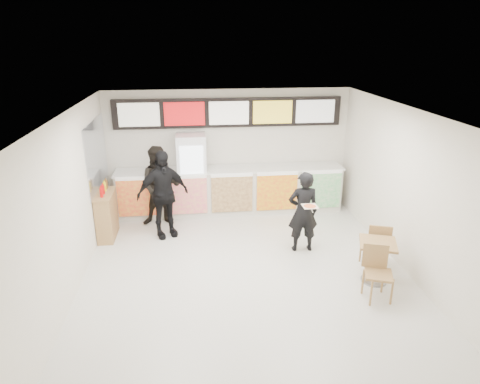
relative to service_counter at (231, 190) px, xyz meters
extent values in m
plane|color=beige|center=(0.00, -3.09, -0.57)|extent=(7.00, 7.00, 0.00)
plane|color=white|center=(0.00, -3.09, 2.43)|extent=(7.00, 7.00, 0.00)
plane|color=silver|center=(0.00, 0.41, 0.93)|extent=(6.00, 0.00, 6.00)
plane|color=silver|center=(-3.00, -3.09, 0.93)|extent=(0.00, 7.00, 7.00)
plane|color=silver|center=(3.00, -3.09, 0.93)|extent=(0.00, 7.00, 7.00)
cube|color=silver|center=(0.00, 0.01, -0.02)|extent=(5.50, 0.70, 1.10)
cube|color=silver|center=(0.00, 0.01, 0.55)|extent=(5.56, 0.76, 0.04)
cube|color=red|center=(-2.20, -0.37, 0.03)|extent=(0.99, 0.02, 0.90)
cube|color=#E63378|center=(-1.10, -0.37, 0.03)|extent=(0.99, 0.02, 0.90)
cube|color=brown|center=(0.00, -0.37, 0.03)|extent=(0.99, 0.02, 0.90)
cube|color=yellow|center=(1.10, -0.37, 0.03)|extent=(0.99, 0.02, 0.90)
cube|color=green|center=(2.20, -0.37, 0.03)|extent=(0.99, 0.02, 0.90)
cube|color=black|center=(0.00, 0.33, 1.88)|extent=(5.50, 0.12, 0.70)
cube|color=silver|center=(-2.12, 0.26, 1.88)|extent=(0.95, 0.02, 0.55)
cube|color=red|center=(-1.06, 0.26, 1.88)|extent=(0.95, 0.02, 0.55)
cube|color=white|center=(0.00, 0.26, 1.88)|extent=(0.95, 0.02, 0.55)
cube|color=yellow|center=(1.06, 0.26, 1.88)|extent=(0.95, 0.02, 0.55)
cube|color=silver|center=(2.12, 0.26, 1.88)|extent=(0.95, 0.02, 0.55)
cube|color=white|center=(-0.93, 0.03, 0.43)|extent=(0.70, 0.65, 2.00)
cube|color=white|center=(-0.93, -0.31, 0.48)|extent=(0.54, 0.02, 1.50)
cylinder|color=#188621|center=(-1.14, -0.27, -0.12)|extent=(0.07, 0.07, 0.22)
cylinder|color=orange|center=(-1.00, -0.27, -0.12)|extent=(0.07, 0.07, 0.22)
cylinder|color=#B31128|center=(-0.86, -0.27, -0.12)|extent=(0.07, 0.07, 0.22)
cylinder|color=#1665A8|center=(-0.72, -0.27, -0.12)|extent=(0.07, 0.07, 0.22)
cylinder|color=orange|center=(-1.14, -0.27, 0.26)|extent=(0.07, 0.07, 0.22)
cylinder|color=#B31128|center=(-1.00, -0.27, 0.26)|extent=(0.07, 0.07, 0.22)
cylinder|color=#1665A8|center=(-0.86, -0.27, 0.26)|extent=(0.07, 0.07, 0.22)
cylinder|color=#188621|center=(-0.72, -0.27, 0.26)|extent=(0.07, 0.07, 0.22)
cylinder|color=#B31128|center=(-1.14, -0.27, 0.64)|extent=(0.07, 0.07, 0.22)
cylinder|color=#1665A8|center=(-1.00, -0.27, 0.64)|extent=(0.07, 0.07, 0.22)
cylinder|color=#188621|center=(-0.86, -0.27, 0.64)|extent=(0.07, 0.07, 0.22)
cylinder|color=orange|center=(-0.72, -0.27, 0.64)|extent=(0.07, 0.07, 0.22)
cylinder|color=#1665A8|center=(-1.14, -0.27, 1.02)|extent=(0.07, 0.07, 0.22)
cylinder|color=#188621|center=(-1.00, -0.27, 1.02)|extent=(0.07, 0.07, 0.22)
cylinder|color=orange|center=(-0.86, -0.27, 1.02)|extent=(0.07, 0.07, 0.22)
cylinder|color=#B31128|center=(-0.72, -0.27, 1.02)|extent=(0.07, 0.07, 0.22)
cube|color=#B2B7BF|center=(-2.99, -0.64, 1.18)|extent=(0.01, 2.00, 1.50)
imported|color=black|center=(1.27, -2.20, 0.27)|extent=(0.62, 0.41, 1.69)
imported|color=black|center=(-1.67, -0.56, 0.37)|extent=(0.94, 0.75, 1.88)
imported|color=black|center=(-1.58, -1.20, 0.40)|extent=(1.24, 0.87, 1.95)
cube|color=beige|center=(1.27, -2.65, 0.58)|extent=(0.28, 0.28, 0.01)
cone|color=#CC7233|center=(1.27, -2.65, 0.59)|extent=(0.36, 0.36, 0.02)
cube|color=#A8854D|center=(2.27, -3.54, 0.19)|extent=(0.80, 0.80, 0.04)
cylinder|color=gray|center=(2.27, -3.54, -0.20)|extent=(0.08, 0.08, 0.75)
cylinder|color=gray|center=(2.27, -3.54, -0.56)|extent=(0.46, 0.46, 0.03)
cube|color=#A8854D|center=(2.08, -4.08, -0.10)|extent=(0.56, 0.56, 0.04)
cube|color=#A8854D|center=(2.08, -3.88, 0.14)|extent=(0.40, 0.17, 0.44)
cube|color=#A8854D|center=(2.47, -3.00, -0.10)|extent=(0.56, 0.56, 0.04)
cube|color=#A8854D|center=(2.47, -3.20, 0.14)|extent=(0.40, 0.17, 0.44)
cube|color=#A8854D|center=(-2.82, -1.12, -0.08)|extent=(0.33, 0.88, 0.98)
cube|color=#A8854D|center=(-2.82, -1.12, 0.43)|extent=(0.37, 0.92, 0.04)
cylinder|color=red|center=(-2.82, -1.36, 0.55)|extent=(0.07, 0.07, 0.20)
cylinder|color=red|center=(-2.82, -1.18, 0.55)|extent=(0.07, 0.07, 0.20)
cylinder|color=yellow|center=(-2.82, -0.99, 0.55)|extent=(0.07, 0.07, 0.20)
cylinder|color=brown|center=(-2.82, -0.82, 0.55)|extent=(0.07, 0.07, 0.20)
camera|label=1|loc=(-0.90, -9.96, 3.62)|focal=32.00mm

